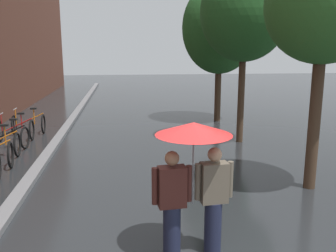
% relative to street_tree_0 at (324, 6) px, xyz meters
% --- Properties ---
extents(kerb_strip, '(0.30, 36.00, 0.12)m').
position_rel_street_tree_0_xyz_m(kerb_strip, '(-6.30, 7.31, -3.82)').
color(kerb_strip, slate).
rests_on(kerb_strip, ground).
extents(street_tree_0, '(2.39, 2.39, 5.12)m').
position_rel_street_tree_0_xyz_m(street_tree_0, '(0.00, 0.00, 0.00)').
color(street_tree_0, '#473323').
rests_on(street_tree_0, ground).
extents(street_tree_1, '(2.78, 2.78, 5.69)m').
position_rel_street_tree_0_xyz_m(street_tree_1, '(-0.25, 4.19, 0.26)').
color(street_tree_1, '#473323').
rests_on(street_tree_1, ground).
extents(street_tree_2, '(3.09, 3.09, 5.78)m').
position_rel_street_tree_0_xyz_m(street_tree_2, '(-0.06, 7.87, -0.00)').
color(street_tree_2, '#473323').
rests_on(street_tree_2, ground).
extents(parked_bicycle_5, '(1.16, 0.82, 0.96)m').
position_rel_street_tree_0_xyz_m(parked_bicycle_5, '(-7.63, 4.22, -3.51)').
color(parked_bicycle_5, black).
rests_on(parked_bicycle_5, ground).
extents(parked_bicycle_6, '(1.10, 0.74, 0.96)m').
position_rel_street_tree_0_xyz_m(parked_bicycle_6, '(-7.69, 5.25, -3.51)').
color(parked_bicycle_6, black).
rests_on(parked_bicycle_6, ground).
extents(parked_bicycle_7, '(1.10, 0.74, 0.96)m').
position_rel_street_tree_0_xyz_m(parked_bicycle_7, '(-7.51, 6.27, -3.51)').
color(parked_bicycle_7, black).
rests_on(parked_bicycle_7, ground).
extents(couple_under_umbrella, '(1.22, 1.10, 2.03)m').
position_rel_street_tree_0_xyz_m(couple_under_umbrella, '(-3.11, -2.33, -2.54)').
color(couple_under_umbrella, '#1E233D').
rests_on(couple_under_umbrella, ground).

